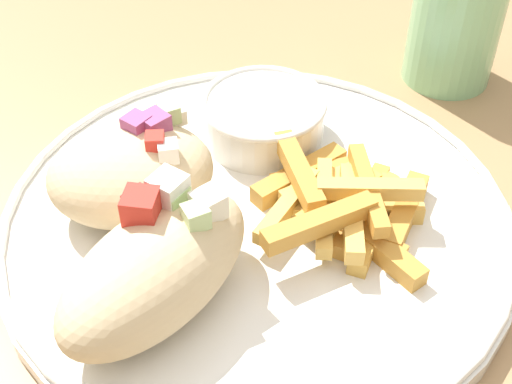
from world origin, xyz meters
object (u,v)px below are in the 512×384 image
object	(u,v)px
pita_sandwich_far	(131,172)
water_glass	(455,23)
pita_sandwich_near	(156,267)
plate	(256,221)
fries_pile	(344,204)
sauce_ramekin	(264,116)

from	to	relation	value
pita_sandwich_far	water_glass	size ratio (longest dim) A/B	0.95
water_glass	pita_sandwich_near	bearing A→B (deg)	-144.15
plate	fries_pile	size ratio (longest dim) A/B	2.53
plate	water_glass	size ratio (longest dim) A/B	2.98
fries_pile	sauce_ramekin	size ratio (longest dim) A/B	1.46
plate	sauce_ramekin	distance (m)	0.08
fries_pile	water_glass	xyz separation A→B (m)	(0.14, 0.15, 0.02)
pita_sandwich_near	sauce_ramekin	size ratio (longest dim) A/B	1.62
pita_sandwich_far	plate	bearing A→B (deg)	-20.59
pita_sandwich_near	plate	bearing A→B (deg)	-0.76
water_glass	fries_pile	bearing A→B (deg)	-133.29
pita_sandwich_near	pita_sandwich_far	world-z (taller)	pita_sandwich_near
pita_sandwich_near	fries_pile	xyz separation A→B (m)	(0.12, 0.04, -0.02)
plate	water_glass	distance (m)	0.23
plate	sauce_ramekin	bearing A→B (deg)	72.37
plate	fries_pile	bearing A→B (deg)	-15.23
pita_sandwich_near	water_glass	size ratio (longest dim) A/B	1.31
pita_sandwich_near	water_glass	xyz separation A→B (m)	(0.26, 0.19, 0.00)
pita_sandwich_far	sauce_ramekin	world-z (taller)	pita_sandwich_far
pita_sandwich_near	fries_pile	size ratio (longest dim) A/B	1.11
sauce_ramekin	fries_pile	bearing A→B (deg)	-72.49
water_glass	plate	bearing A→B (deg)	-145.05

